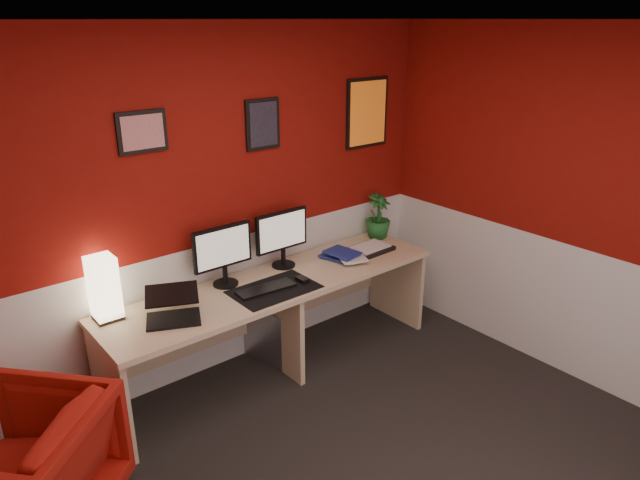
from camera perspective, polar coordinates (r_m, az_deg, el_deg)
The scene contains 23 objects.
ceiling at distance 2.48m, azimuth 7.47°, elevation 20.77°, with size 4.00×3.50×0.01m, color white.
wall_back at distance 4.10m, azimuth -11.41°, elevation 2.81°, with size 4.00×0.01×2.50m, color maroon.
wall_right at distance 4.35m, azimuth 25.13°, elevation 2.26°, with size 0.01×3.50×2.50m, color maroon.
wainscot_back at distance 4.38m, azimuth -10.67°, elevation -6.55°, with size 4.00×0.01×1.00m, color silver.
wainscot_right at distance 4.62m, azimuth 23.67°, elevation -6.58°, with size 0.01×3.50×1.00m, color silver.
desk at distance 4.36m, azimuth -4.14°, elevation -8.42°, with size 2.60×0.65×0.73m, color #CEAD84.
shoji_lamp at distance 3.83m, azimuth -20.55°, elevation -4.64°, with size 0.16×0.16×0.40m, color #FFE5B2.
laptop at distance 3.72m, azimuth -14.40°, elevation -6.23°, with size 0.33×0.23×0.22m, color black.
monitor_left at distance 4.06m, azimuth -9.53°, elevation -0.67°, with size 0.45×0.06×0.58m, color black.
monitor_right at distance 4.33m, azimuth -3.71°, elevation 0.96°, with size 0.45×0.06×0.58m, color black.
desk_mat at distance 4.06m, azimuth -4.54°, elevation -4.88°, with size 0.60×0.38×0.01m, color black.
keyboard at distance 4.05m, azimuth -5.36°, elevation -4.81°, with size 0.42×0.14×0.02m, color black.
mouse at distance 4.15m, azimuth -1.75°, elevation -3.93°, with size 0.06×0.10×0.03m, color black.
book_bottom at distance 4.49m, azimuth 1.22°, elevation -2.05°, with size 0.20×0.27×0.03m, color navy.
book_middle at distance 4.48m, azimuth 1.82°, elevation -1.76°, with size 0.20×0.27×0.02m, color silver.
book_top at distance 4.44m, azimuth 1.42°, elevation -1.65°, with size 0.19×0.26×0.02m, color navy.
zen_tray at distance 4.72m, azimuth 4.97°, elevation -0.90°, with size 0.35×0.25×0.03m, color black.
potted_plant at distance 4.96m, azimuth 5.75°, elevation 2.37°, with size 0.22×0.22×0.39m, color #19591E.
pc_tower at distance 4.54m, azimuth -4.68°, elevation -9.13°, with size 0.20×0.45×0.45m, color #99999E.
armchair at distance 3.49m, azimuth -27.30°, elevation -19.61°, with size 0.77×0.79×0.72m, color #A4150B.
art_left at distance 3.78m, azimuth -17.17°, elevation 10.17°, with size 0.32×0.02×0.26m, color red.
art_center at distance 4.21m, azimuth -5.69°, elevation 11.32°, with size 0.28×0.02×0.36m, color black.
art_right at distance 4.85m, azimuth 4.66°, elevation 12.41°, with size 0.44×0.02×0.56m, color orange.
Camera 1 is at (-1.80, -1.71, 2.51)m, focal length 32.39 mm.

